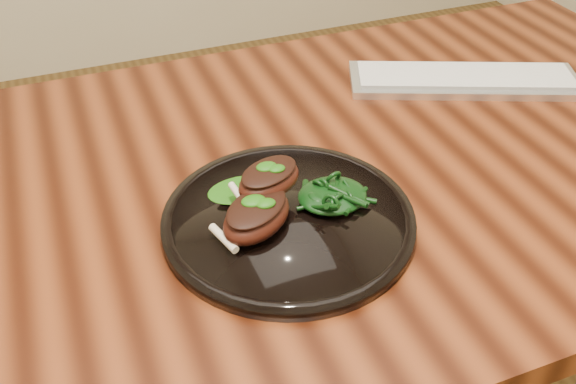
% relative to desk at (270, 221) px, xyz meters
% --- Properties ---
extents(desk, '(1.60, 0.80, 0.75)m').
position_rel_desk_xyz_m(desk, '(0.00, 0.00, 0.00)').
color(desk, black).
rests_on(desk, ground).
extents(plate, '(0.31, 0.31, 0.02)m').
position_rel_desk_xyz_m(plate, '(-0.01, -0.11, 0.09)').
color(plate, black).
rests_on(plate, desk).
extents(lamb_chop_front, '(0.12, 0.11, 0.05)m').
position_rel_desk_xyz_m(lamb_chop_front, '(-0.06, -0.12, 0.12)').
color(lamb_chop_front, '#3A130B').
rests_on(lamb_chop_front, plate).
extents(lamb_chop_back, '(0.11, 0.09, 0.04)m').
position_rel_desk_xyz_m(lamb_chop_back, '(-0.03, -0.08, 0.14)').
color(lamb_chop_back, '#3A130B').
rests_on(lamb_chop_back, plate).
extents(herb_smear, '(0.09, 0.06, 0.01)m').
position_rel_desk_xyz_m(herb_smear, '(-0.05, -0.04, 0.10)').
color(herb_smear, '#114B08').
rests_on(herb_smear, plate).
extents(greens_heap, '(0.09, 0.08, 0.03)m').
position_rel_desk_xyz_m(greens_heap, '(0.05, -0.10, 0.12)').
color(greens_heap, black).
rests_on(greens_heap, plate).
extents(keyboard, '(0.40, 0.26, 0.02)m').
position_rel_desk_xyz_m(keyboard, '(0.40, 0.13, 0.09)').
color(keyboard, silver).
rests_on(keyboard, desk).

